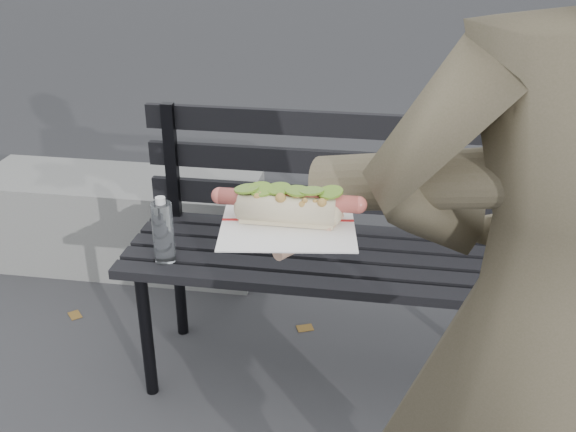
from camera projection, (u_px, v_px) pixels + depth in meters
name	position (u px, v px, depth m)	size (l,w,h in m)	color
park_bench	(362.00, 233.00, 2.13)	(1.50, 0.44, 0.88)	black
concrete_block	(122.00, 221.00, 2.94)	(1.20, 0.40, 0.40)	slate
person	(550.00, 340.00, 1.07)	(0.62, 0.41, 1.70)	#4C4833
held_hotdog	(429.00, 189.00, 0.98)	(0.63, 0.30, 0.20)	#4C4833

